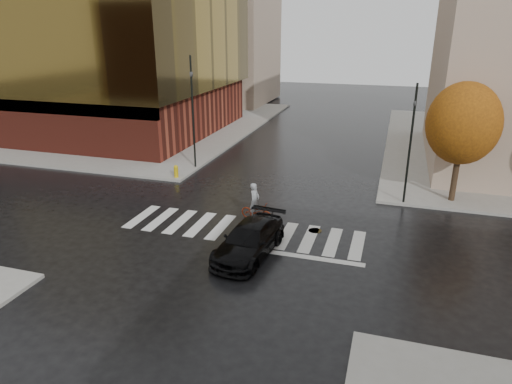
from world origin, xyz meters
TOP-DOWN VIEW (x-y plane):
  - ground at (0.00, 0.00)m, footprint 120.00×120.00m
  - sidewalk_nw at (-21.00, 21.00)m, footprint 30.00×30.00m
  - crosswalk at (0.00, 0.50)m, footprint 12.00×3.00m
  - office_glass at (-22.00, 17.99)m, footprint 27.00×19.00m
  - building_nw_far at (-16.00, 37.00)m, footprint 14.00×12.00m
  - tree_ne_a at (10.00, 7.40)m, footprint 3.80×3.80m
  - sedan at (1.12, -1.80)m, footprint 2.43×4.93m
  - cyclist at (0.26, 1.91)m, footprint 1.78×0.88m
  - traffic_light_nw at (-6.30, 9.00)m, footprint 0.22×0.20m
  - traffic_light_ne at (7.45, 6.30)m, footprint 0.19×0.20m
  - fire_hydrant at (-6.50, 6.50)m, footprint 0.29×0.29m
  - manhole at (3.40, 1.44)m, footprint 0.85×0.85m

SIDE VIEW (x-z plane):
  - ground at x=0.00m, z-range 0.00..0.00m
  - crosswalk at x=0.00m, z-range 0.00..0.01m
  - manhole at x=3.40m, z-range 0.00..0.01m
  - sidewalk_nw at x=-21.00m, z-range 0.00..0.15m
  - fire_hydrant at x=-6.50m, z-range 0.19..1.00m
  - cyclist at x=0.26m, z-range -0.31..1.63m
  - sedan at x=1.12m, z-range 0.00..1.38m
  - traffic_light_ne at x=7.45m, z-range 0.51..6.95m
  - traffic_light_nw at x=-6.30m, z-range 0.67..8.05m
  - tree_ne_a at x=10.00m, z-range 1.20..7.71m
  - office_glass at x=-22.00m, z-range 0.28..16.28m
  - building_nw_far at x=-16.00m, z-range 0.15..20.15m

